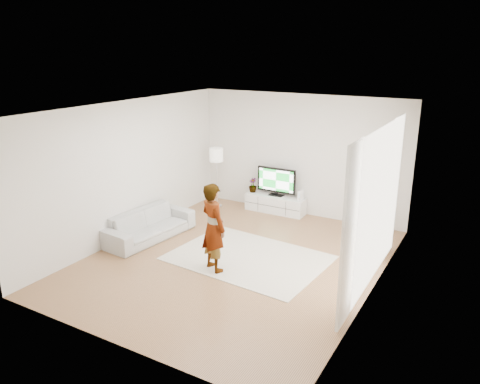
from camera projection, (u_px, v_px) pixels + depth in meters
The scene contains 17 objects.
floor at pixel (235, 260), 8.69m from camera, with size 6.00×6.00×0.00m, color #AE7F4E.
ceiling at pixel (234, 109), 7.85m from camera, with size 6.00×6.00×0.00m, color white.
wall_left at pixel (128, 170), 9.45m from camera, with size 0.02×6.00×2.80m, color silver.
wall_right at pixel (377, 212), 7.08m from camera, with size 0.02×6.00×2.80m, color silver.
wall_back at pixel (301, 155), 10.75m from camera, with size 5.00×0.02×2.80m, color silver.
wall_front at pixel (112, 249), 5.78m from camera, with size 5.00×0.02×2.80m, color silver.
window at pixel (381, 203), 7.33m from camera, with size 0.01×2.60×2.50m, color white.
curtain_near at pixel (350, 236), 6.32m from camera, with size 0.04×0.70×2.60m, color white.
curtain_far at pixel (393, 188), 8.47m from camera, with size 0.04×0.70×2.60m, color white.
media_console at pixel (275, 204), 11.15m from camera, with size 1.45×0.41×0.41m.
television at pixel (276, 181), 11.01m from camera, with size 0.97×0.19×0.67m.
game_console at pixel (301, 195), 10.76m from camera, with size 0.09×0.18×0.23m.
potted_plant at pixel (253, 185), 11.33m from camera, with size 0.19×0.19×0.34m, color #3F7238.
rug at pixel (248, 258), 8.77m from camera, with size 2.79×2.01×0.01m, color beige.
player at pixel (213, 227), 8.08m from camera, with size 0.58×0.38×1.59m, color #334772.
sofa at pixel (149, 225), 9.61m from camera, with size 1.99×0.78×0.58m, color beige.
floor_lamp at pixel (216, 157), 11.28m from camera, with size 0.32×0.32×1.46m.
Camera 1 is at (4.01, -6.82, 3.80)m, focal length 35.00 mm.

